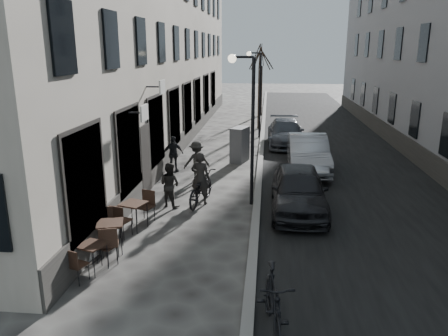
% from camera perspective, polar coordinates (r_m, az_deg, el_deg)
% --- Properties ---
extents(ground, '(120.00, 120.00, 0.00)m').
position_cam_1_polar(ground, '(9.96, 2.15, -16.62)').
color(ground, '#34312F').
rests_on(ground, ground).
extents(road, '(7.30, 60.00, 0.00)m').
position_cam_1_polar(road, '(25.22, 13.29, 2.91)').
color(road, black).
rests_on(road, ground).
extents(kerb, '(0.25, 60.00, 0.12)m').
position_cam_1_polar(kerb, '(24.98, 4.97, 3.29)').
color(kerb, gray).
rests_on(kerb, ground).
extents(streetlamp_near, '(0.90, 0.28, 5.09)m').
position_cam_1_polar(streetlamp_near, '(14.60, 3.12, 7.04)').
color(streetlamp_near, black).
rests_on(streetlamp_near, ground).
extents(streetlamp_far, '(0.90, 0.28, 5.09)m').
position_cam_1_polar(streetlamp_far, '(26.52, 4.38, 10.78)').
color(streetlamp_far, black).
rests_on(streetlamp_far, ground).
extents(tree_near, '(2.40, 2.40, 5.70)m').
position_cam_1_polar(tree_near, '(29.44, 4.74, 14.16)').
color(tree_near, black).
rests_on(tree_near, ground).
extents(tree_far, '(2.40, 2.40, 5.70)m').
position_cam_1_polar(tree_far, '(35.44, 4.95, 14.36)').
color(tree_far, black).
rests_on(tree_far, ground).
extents(bistro_set_a, '(0.84, 1.49, 0.85)m').
position_cam_1_polar(bistro_set_a, '(11.24, -16.80, -10.82)').
color(bistro_set_a, black).
rests_on(bistro_set_a, ground).
extents(bistro_set_b, '(0.91, 1.72, 0.98)m').
position_cam_1_polar(bistro_set_b, '(12.13, -14.59, -8.31)').
color(bistro_set_b, black).
rests_on(bistro_set_b, ground).
extents(bistro_set_c, '(0.96, 1.72, 0.99)m').
position_cam_1_polar(bistro_set_c, '(13.40, -11.69, -5.79)').
color(bistro_set_c, black).
rests_on(bistro_set_c, ground).
extents(sign_board, '(0.49, 0.68, 1.08)m').
position_cam_1_polar(sign_board, '(11.78, -17.54, -9.62)').
color(sign_board, black).
rests_on(sign_board, ground).
extents(utility_cabinet, '(0.92, 1.24, 1.66)m').
position_cam_1_polar(utility_cabinet, '(20.84, 2.07, 3.08)').
color(utility_cabinet, slate).
rests_on(utility_cabinet, ground).
extents(bicycle, '(1.15, 2.27, 1.14)m').
position_cam_1_polar(bicycle, '(15.25, -3.09, -2.61)').
color(bicycle, black).
rests_on(bicycle, ground).
extents(cyclist_rider, '(0.75, 0.57, 1.86)m').
position_cam_1_polar(cyclist_rider, '(15.14, -3.11, -1.31)').
color(cyclist_rider, black).
rests_on(cyclist_rider, ground).
extents(pedestrian_near, '(0.94, 0.86, 1.55)m').
position_cam_1_polar(pedestrian_near, '(15.01, -7.10, -2.18)').
color(pedestrian_near, '#272421').
rests_on(pedestrian_near, ground).
extents(pedestrian_mid, '(1.21, 0.92, 1.65)m').
position_cam_1_polar(pedestrian_mid, '(17.82, -3.57, 0.91)').
color(pedestrian_mid, '#2B2926').
rests_on(pedestrian_mid, ground).
extents(pedestrian_far, '(1.00, 0.81, 1.59)m').
position_cam_1_polar(pedestrian_far, '(19.27, -6.67, 1.85)').
color(pedestrian_far, black).
rests_on(pedestrian_far, ground).
extents(car_near, '(1.83, 4.46, 1.51)m').
position_cam_1_polar(car_near, '(14.66, 9.72, -2.80)').
color(car_near, black).
rests_on(car_near, ground).
extents(car_mid, '(1.67, 4.78, 1.57)m').
position_cam_1_polar(car_mid, '(19.61, 10.90, 1.88)').
color(car_mid, '#9B9EA4').
rests_on(car_mid, ground).
extents(car_far, '(2.02, 4.85, 1.40)m').
position_cam_1_polar(car_far, '(24.76, 8.04, 4.60)').
color(car_far, '#3D4048').
rests_on(car_far, ground).
extents(moped, '(0.86, 2.24, 1.32)m').
position_cam_1_polar(moped, '(8.60, 6.45, -17.21)').
color(moped, black).
rests_on(moped, ground).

